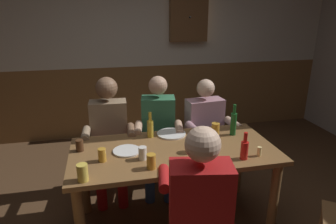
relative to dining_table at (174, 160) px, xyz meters
name	(u,v)px	position (x,y,z in m)	size (l,w,h in m)	color
back_wall_upper	(138,17)	(0.00, 2.28, 1.13)	(5.99, 0.12, 1.41)	beige
back_wall_wainscot	(140,99)	(0.00, 2.28, -0.11)	(5.99, 0.12, 1.08)	brown
dining_table	(174,160)	(0.00, 0.00, 0.00)	(1.76, 0.85, 0.77)	brown
person_0	(109,133)	(-0.53, 0.64, 0.04)	(0.53, 0.54, 1.26)	#997F60
person_1	(158,130)	(-0.01, 0.64, 0.02)	(0.53, 0.58, 1.25)	#33724C
person_2	(207,128)	(0.53, 0.65, 0.00)	(0.57, 0.53, 1.19)	#B78493
person_3	(199,201)	(0.01, -0.65, 0.04)	(0.58, 0.59, 1.25)	#AD1919
table_candle	(259,151)	(0.65, -0.27, 0.15)	(0.04, 0.04, 0.08)	#F9E08C
plate_0	(171,134)	(0.05, 0.31, 0.12)	(0.28, 0.28, 0.01)	white
plate_1	(127,151)	(-0.40, 0.04, 0.12)	(0.24, 0.24, 0.01)	white
bottle_0	(233,123)	(0.62, 0.18, 0.23)	(0.06, 0.06, 0.30)	#195923
bottle_1	(150,128)	(-0.16, 0.30, 0.20)	(0.06, 0.06, 0.24)	gold
bottle_2	(244,149)	(0.51, -0.30, 0.20)	(0.06, 0.06, 0.23)	red
pint_glass_0	(83,173)	(-0.74, -0.35, 0.17)	(0.08, 0.08, 0.13)	#E5C64C
pint_glass_1	(102,155)	(-0.60, -0.09, 0.16)	(0.06, 0.06, 0.11)	gold
pint_glass_2	(80,145)	(-0.79, 0.14, 0.16)	(0.07, 0.07, 0.10)	#4C2D19
pint_glass_3	(151,161)	(-0.24, -0.28, 0.17)	(0.07, 0.07, 0.12)	gold
pint_glass_4	(198,144)	(0.18, -0.09, 0.18)	(0.08, 0.08, 0.14)	white
pint_glass_5	(215,130)	(0.44, 0.16, 0.18)	(0.07, 0.07, 0.14)	gold
pint_glass_6	(143,153)	(-0.29, -0.12, 0.16)	(0.07, 0.07, 0.11)	white
wall_dart_cabinet	(189,17)	(0.73, 2.15, 1.13)	(0.56, 0.15, 0.70)	brown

